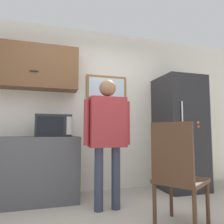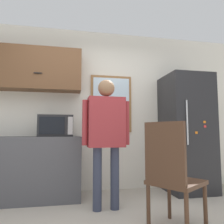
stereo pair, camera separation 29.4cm
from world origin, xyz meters
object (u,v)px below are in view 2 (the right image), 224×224
Objects in this scene: microwave at (56,126)px; person at (106,129)px; refrigerator at (186,133)px; chair at (171,172)px.

microwave is 0.84m from person.
refrigerator is at bearing 19.70° from person.
refrigerator is 1.80× the size of chair.
person reaches higher than microwave.
person is (0.65, -0.53, -0.05)m from microwave.
microwave is 0.26× the size of refrigerator.
chair is (-0.93, -1.30, -0.38)m from refrigerator.
chair is (0.51, -0.73, -0.43)m from person.
refrigerator is (1.44, 0.57, -0.05)m from person.
microwave is 0.46× the size of chair.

